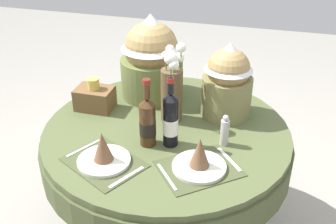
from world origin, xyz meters
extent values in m
cylinder|color=#4C5633|center=(0.00, 0.00, 0.71)|extent=(1.26, 1.26, 0.04)
cylinder|color=#464F2E|center=(0.00, 0.00, 0.61)|extent=(1.29, 1.29, 0.15)
cylinder|color=black|center=(0.00, 0.00, 0.36)|extent=(0.12, 0.12, 0.66)
cube|color=#41492B|center=(-0.19, -0.35, 0.73)|extent=(0.42, 0.39, 0.00)
cylinder|color=silver|center=(-0.19, -0.35, 0.74)|extent=(0.24, 0.24, 0.02)
cone|color=brown|center=(-0.19, -0.35, 0.82)|extent=(0.09, 0.09, 0.14)
cube|color=silver|center=(-0.33, -0.28, 0.73)|extent=(0.10, 0.17, 0.00)
cube|color=silver|center=(-0.06, -0.43, 0.73)|extent=(0.10, 0.17, 0.00)
cube|color=#41492B|center=(0.23, -0.28, 0.73)|extent=(0.43, 0.42, 0.00)
cylinder|color=silver|center=(0.23, -0.28, 0.74)|extent=(0.24, 0.24, 0.02)
cone|color=brown|center=(0.23, -0.28, 0.82)|extent=(0.09, 0.09, 0.14)
cube|color=silver|center=(0.11, -0.38, 0.73)|extent=(0.13, 0.16, 0.00)
cube|color=silver|center=(0.35, -0.18, 0.73)|extent=(0.13, 0.16, 0.00)
cylinder|color=brown|center=(0.00, 0.10, 0.87)|extent=(0.11, 0.11, 0.28)
sphere|color=white|center=(0.03, 0.13, 1.06)|extent=(0.05, 0.05, 0.05)
cylinder|color=#4C7038|center=(0.03, 0.13, 1.03)|extent=(0.01, 0.01, 0.04)
sphere|color=white|center=(0.01, 0.04, 1.09)|extent=(0.07, 0.07, 0.07)
cylinder|color=#4C7038|center=(0.01, 0.04, 1.04)|extent=(0.01, 0.01, 0.06)
sphere|color=white|center=(0.04, 0.12, 1.12)|extent=(0.05, 0.05, 0.05)
cylinder|color=#4C7038|center=(0.04, 0.12, 1.06)|extent=(0.01, 0.01, 0.10)
sphere|color=white|center=(-0.03, 0.09, 1.09)|extent=(0.05, 0.05, 0.05)
cylinder|color=#4C7038|center=(-0.03, 0.09, 1.04)|extent=(0.01, 0.01, 0.07)
sphere|color=white|center=(-0.03, 0.18, 1.06)|extent=(0.06, 0.06, 0.06)
cylinder|color=#4C7038|center=(-0.03, 0.18, 1.03)|extent=(0.01, 0.01, 0.04)
sphere|color=white|center=(-0.03, 0.19, 1.08)|extent=(0.05, 0.05, 0.05)
cylinder|color=#4C7038|center=(-0.03, 0.19, 1.04)|extent=(0.01, 0.01, 0.06)
sphere|color=white|center=(0.03, 0.03, 1.07)|extent=(0.05, 0.05, 0.05)
cylinder|color=#4C7038|center=(0.03, 0.03, 1.03)|extent=(0.01, 0.01, 0.05)
cylinder|color=black|center=(0.06, -0.13, 0.85)|extent=(0.07, 0.07, 0.24)
cylinder|color=silver|center=(0.06, -0.13, 0.83)|extent=(0.07, 0.07, 0.08)
cone|color=black|center=(0.06, -0.13, 0.98)|extent=(0.07, 0.07, 0.03)
cylinder|color=black|center=(0.06, -0.13, 1.04)|extent=(0.03, 0.03, 0.08)
cylinder|color=maroon|center=(0.06, -0.13, 1.07)|extent=(0.03, 0.03, 0.02)
cylinder|color=#422814|center=(-0.05, -0.16, 0.83)|extent=(0.08, 0.08, 0.21)
cylinder|color=black|center=(-0.05, -0.16, 0.81)|extent=(0.08, 0.08, 0.07)
cone|color=#422814|center=(-0.05, -0.16, 0.95)|extent=(0.08, 0.08, 0.04)
cylinder|color=#422814|center=(-0.05, -0.16, 1.02)|extent=(0.03, 0.03, 0.10)
cylinder|color=maroon|center=(-0.05, -0.16, 1.06)|extent=(0.03, 0.03, 0.02)
cylinder|color=#B7B2AD|center=(0.30, -0.06, 0.79)|extent=(0.04, 0.04, 0.13)
sphere|color=#B7B7BC|center=(0.30, -0.06, 0.87)|extent=(0.03, 0.03, 0.03)
cylinder|color=olive|center=(-0.18, 0.34, 0.84)|extent=(0.36, 0.36, 0.23)
sphere|color=#9E7F4C|center=(-0.18, 0.34, 1.02)|extent=(0.30, 0.30, 0.30)
cone|color=silver|center=(-0.18, 0.34, 1.11)|extent=(0.34, 0.34, 0.20)
cylinder|color=olive|center=(0.27, 0.23, 0.83)|extent=(0.26, 0.26, 0.22)
sphere|color=#9E7F4C|center=(0.27, 0.23, 0.99)|extent=(0.23, 0.23, 0.23)
cone|color=silver|center=(0.27, 0.23, 1.06)|extent=(0.25, 0.25, 0.15)
cube|color=brown|center=(-0.44, 0.10, 0.79)|extent=(0.20, 0.14, 0.12)
cylinder|color=gold|center=(-0.44, 0.10, 0.88)|extent=(0.06, 0.06, 0.06)
camera|label=1|loc=(0.47, -1.69, 1.84)|focal=43.34mm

